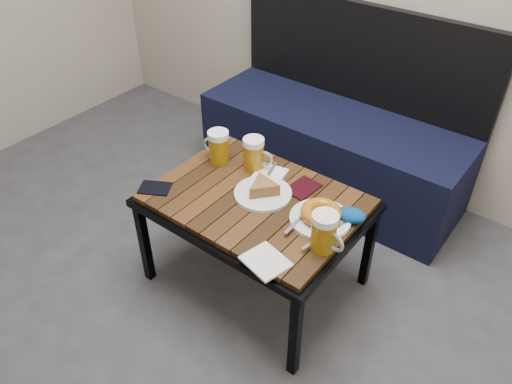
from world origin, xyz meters
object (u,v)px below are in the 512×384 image
Objects in this scene: cafe_table at (256,206)px; beer_mug_left at (218,146)px; plate_bagel at (320,215)px; plate_pie at (263,190)px; beer_mug_centre at (254,154)px; beer_mug_right at (325,232)px; passport_navy at (155,188)px; passport_burgundy at (303,188)px; bench at (334,143)px; knit_pouch at (350,215)px.

cafe_table is 5.79× the size of beer_mug_left.
plate_pie is at bearing -178.59° from plate_bagel.
beer_mug_right is at bearing -43.12° from beer_mug_centre.
beer_mug_left reaches higher than plate_pie.
passport_burgundy is at bearing 97.96° from passport_navy.
beer_mug_centre is at bearing 129.52° from cafe_table.
beer_mug_centre is 0.48× the size of plate_bagel.
beer_mug_centre is 1.16× the size of passport_navy.
passport_navy is at bearing -159.43° from plate_bagel.
bench is at bearing 115.85° from plate_bagel.
beer_mug_right is at bearing -54.36° from plate_bagel.
knit_pouch is at bearing -7.17° from passport_burgundy.
plate_pie is 0.26m from plate_bagel.
bench reaches higher than passport_burgundy.
beer_mug_left is 0.41m from passport_burgundy.
bench reaches higher than cafe_table.
beer_mug_left reaches higher than passport_burgundy.
beer_mug_centre is 0.50m from knit_pouch.
plate_pie is 0.17m from passport_burgundy.
beer_mug_left is 1.25× the size of knit_pouch.
passport_burgundy is (-0.16, 0.13, -0.02)m from plate_bagel.
bench is 11.36× the size of passport_navy.
beer_mug_right is at bearing 69.98° from passport_navy.
plate_bagel is 0.68m from passport_navy.
passport_burgundy is (0.40, 0.05, -0.07)m from beer_mug_left.
cafe_table is 5.65× the size of beer_mug_right.
beer_mug_right is at bearing -12.85° from cafe_table.
beer_mug_centre is 0.96× the size of beer_mug_right.
plate_bagel reaches higher than passport_burgundy.
cafe_table is (0.11, -0.83, 0.16)m from bench.
beer_mug_centre is at bearing -162.50° from beer_mug_left.
beer_mug_right is 0.37m from plate_pie.
beer_mug_centre reaches higher than plate_pie.
beer_mug_centre is 0.20m from plate_pie.
knit_pouch is at bearing 16.46° from cafe_table.
bench is at bearing 114.27° from passport_burgundy.
plate_bagel is (0.56, -0.07, -0.05)m from beer_mug_left.
beer_mug_centre is (0.16, 0.05, -0.00)m from beer_mug_left.
beer_mug_centre is 0.43m from passport_navy.
bench is 1.06m from beer_mug_right.
passport_navy is at bearing -150.67° from cafe_table.
passport_navy is (-0.23, -0.36, -0.07)m from beer_mug_centre.
beer_mug_right is 1.08× the size of passport_burgundy.
bench is 12.08× the size of knit_pouch.
knit_pouch reaches higher than cafe_table.
plate_pie is at bearing 92.29° from passport_navy.
bench is at bearing 123.11° from knit_pouch.
passport_burgundy is at bearing 167.18° from knit_pouch.
bench is 1.67× the size of cafe_table.
knit_pouch reaches higher than passport_navy.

